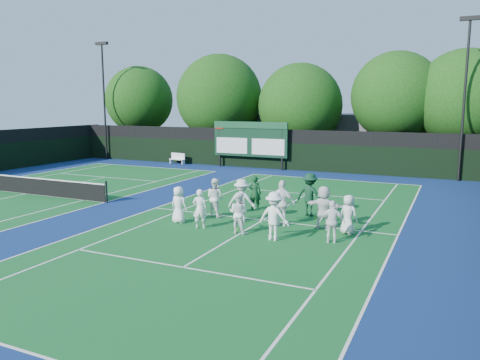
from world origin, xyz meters
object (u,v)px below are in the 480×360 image
at_px(scoreboard, 250,140).
at_px(coach_left, 255,193).
at_px(bench, 178,158).
at_px(tennis_net, 26,185).

bearing_deg(scoreboard, coach_left, -65.35).
xyz_separation_m(scoreboard, bench, (-6.35, -0.22, -1.70)).
xyz_separation_m(tennis_net, bench, (0.64, 14.37, -0.01)).
height_order(scoreboard, tennis_net, scoreboard).
xyz_separation_m(tennis_net, coach_left, (12.92, 1.67, 0.31)).
xyz_separation_m(scoreboard, coach_left, (5.93, -12.92, -1.39)).
relative_size(scoreboard, tennis_net, 0.53).
xyz_separation_m(scoreboard, tennis_net, (-6.99, -14.59, -1.70)).
distance_m(tennis_net, coach_left, 13.03).
bearing_deg(tennis_net, scoreboard, 64.40).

